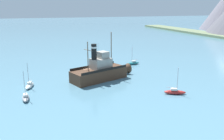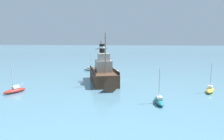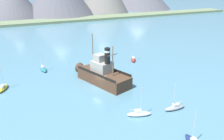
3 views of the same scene
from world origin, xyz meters
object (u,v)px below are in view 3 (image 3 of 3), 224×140
Objects in this scene: sailboat_yellow at (3,88)px; sailboat_red at (133,59)px; sailboat_grey at (175,107)px; sailboat_white at (139,113)px; sailboat_teal at (43,69)px; old_tugboat at (102,74)px.

sailboat_red is at bearing 8.85° from sailboat_yellow.
sailboat_red is (6.30, 24.98, 0.00)m from sailboat_grey.
sailboat_yellow is (-19.12, 19.23, 0.00)m from sailboat_white.
sailboat_grey is 1.00× the size of sailboat_teal.
old_tugboat reaches higher than sailboat_white.
sailboat_grey is at bearing -104.16° from sailboat_red.
old_tugboat is at bearing 113.40° from sailboat_grey.
sailboat_yellow is 1.00× the size of sailboat_teal.
sailboat_teal is at bearing 173.93° from sailboat_red.
sailboat_red is 1.00× the size of sailboat_teal.
sailboat_red is (12.97, 9.58, -1.40)m from old_tugboat.
sailboat_white and sailboat_teal have the same top height.
sailboat_grey and sailboat_white have the same top height.
sailboat_white and sailboat_yellow have the same top height.
sailboat_red is at bearing 36.44° from old_tugboat.
sailboat_white is at bearing -45.17° from sailboat_yellow.
sailboat_yellow and sailboat_teal have the same top height.
sailboat_white is (-6.37, 0.80, 0.00)m from sailboat_grey.
sailboat_red is (31.79, 4.95, 0.00)m from sailboat_yellow.
sailboat_grey is at bearing -58.81° from sailboat_teal.
sailboat_yellow and sailboat_red have the same top height.
sailboat_yellow is at bearing 134.83° from sailboat_white.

